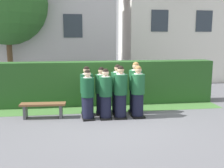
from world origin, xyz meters
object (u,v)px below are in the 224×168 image
object	(u,v)px
student_front_row_2	(121,93)
student_rear_row_2	(118,90)
student_front_row_1	(106,95)
student_front_row_0	(88,96)
student_rear_row_1	(101,92)
student_rear_row_0	(87,92)
student_front_row_3	(138,93)
wooden_bench	(43,107)
student_rear_row_3	(135,89)

from	to	relation	value
student_front_row_2	student_rear_row_2	distance (m)	0.51
student_front_row_1	student_front_row_2	distance (m)	0.47
student_front_row_0	student_rear_row_1	distance (m)	0.67
student_rear_row_1	student_rear_row_0	bearing A→B (deg)	-176.83
student_front_row_3	wooden_bench	distance (m)	3.01
student_front_row_2	student_front_row_3	distance (m)	0.56
student_rear_row_1	wooden_bench	world-z (taller)	student_rear_row_1
student_front_row_0	student_rear_row_0	distance (m)	0.45
student_rear_row_0	wooden_bench	xyz separation A→B (m)	(-1.38, -0.14, -0.42)
student_front_row_2	student_rear_row_3	xyz separation A→B (m)	(0.59, 0.47, 0.03)
student_front_row_0	student_rear_row_3	size ratio (longest dim) A/B	0.90
student_front_row_1	student_rear_row_1	world-z (taller)	student_front_row_1
student_rear_row_0	wooden_bench	bearing A→B (deg)	-174.19
student_front_row_0	student_front_row_2	size ratio (longest dim) A/B	0.94
student_front_row_2	wooden_bench	xyz separation A→B (m)	(-2.41, 0.31, -0.44)
student_rear_row_1	student_rear_row_2	distance (m)	0.54
student_front_row_2	student_rear_row_1	bearing A→B (deg)	139.03
student_front_row_1	student_rear_row_0	size ratio (longest dim) A/B	0.98
student_front_row_2	student_front_row_0	bearing A→B (deg)	-179.92
student_front_row_3	wooden_bench	xyz separation A→B (m)	(-2.97, 0.29, -0.43)
student_rear_row_0	student_rear_row_1	xyz separation A→B (m)	(0.48, 0.03, -0.02)
student_rear_row_0	student_rear_row_3	size ratio (longest dim) A/B	0.94
student_front_row_3	student_rear_row_1	bearing A→B (deg)	157.38
wooden_bench	student_rear_row_1	bearing A→B (deg)	5.13
student_front_row_3	student_rear_row_3	bearing A→B (deg)	86.41
student_front_row_0	student_front_row_1	bearing A→B (deg)	-1.17
student_front_row_1	student_rear_row_3	size ratio (longest dim) A/B	0.92
student_rear_row_1	wooden_bench	distance (m)	1.91
student_front_row_3	student_front_row_0	bearing A→B (deg)	-179.41
student_front_row_1	student_front_row_2	bearing A→B (deg)	1.55
student_front_row_2	student_rear_row_3	bearing A→B (deg)	38.74
student_rear_row_0	student_rear_row_3	xyz separation A→B (m)	(1.61, 0.02, 0.05)
student_front_row_2	student_front_row_3	world-z (taller)	student_front_row_2
student_front_row_1	student_front_row_2	xyz separation A→B (m)	(0.47, 0.01, 0.04)
student_rear_row_3	student_front_row_2	bearing A→B (deg)	-141.26
student_front_row_1	student_front_row_0	bearing A→B (deg)	178.83
student_rear_row_2	student_rear_row_3	xyz separation A→B (m)	(0.60, -0.04, 0.04)
student_rear_row_1	student_rear_row_3	size ratio (longest dim) A/B	0.91
wooden_bench	student_front_row_3	bearing A→B (deg)	-5.65
student_front_row_1	student_front_row_2	world-z (taller)	student_front_row_2
student_rear_row_2	wooden_bench	world-z (taller)	student_rear_row_2
student_front_row_3	student_rear_row_1	world-z (taller)	student_front_row_3
student_rear_row_1	student_front_row_3	bearing A→B (deg)	-22.62
student_rear_row_3	student_front_row_0	bearing A→B (deg)	-163.62
student_rear_row_0	student_rear_row_1	size ratio (longest dim) A/B	1.02
student_front_row_0	student_rear_row_3	xyz separation A→B (m)	(1.60, 0.47, 0.08)
student_front_row_0	student_rear_row_0	xyz separation A→B (m)	(-0.01, 0.45, 0.03)
student_rear_row_1	student_rear_row_3	distance (m)	1.14
student_front_row_2	wooden_bench	distance (m)	2.47
student_front_row_1	student_rear_row_3	xyz separation A→B (m)	(1.05, 0.48, 0.07)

